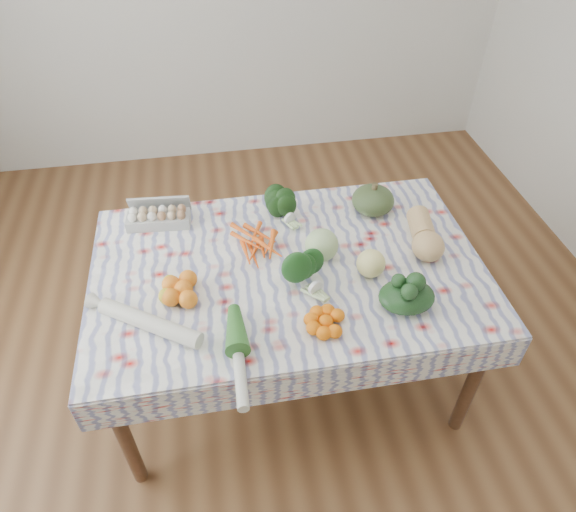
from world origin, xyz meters
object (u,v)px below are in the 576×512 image
at_px(egg_carton, 158,218).
at_px(kabocha_squash, 373,200).
at_px(cabbage, 322,245).
at_px(dining_table, 288,280).
at_px(grapefruit, 371,263).
at_px(butternut_squash, 425,233).

distance_m(egg_carton, kabocha_squash, 1.01).
relative_size(egg_carton, cabbage, 2.00).
relative_size(dining_table, egg_carton, 5.59).
relative_size(egg_carton, grapefruit, 2.39).
bearing_deg(butternut_squash, grapefruit, -144.10).
height_order(cabbage, grapefruit, cabbage).
xyz_separation_m(dining_table, egg_carton, (-0.54, 0.38, 0.12)).
bearing_deg(egg_carton, dining_table, -30.32).
height_order(dining_table, egg_carton, egg_carton).
distance_m(dining_table, egg_carton, 0.67).
distance_m(cabbage, grapefruit, 0.22).
relative_size(butternut_squash, grapefruit, 2.47).
distance_m(egg_carton, grapefruit, 0.99).
distance_m(egg_carton, butternut_squash, 1.20).
xyz_separation_m(kabocha_squash, butternut_squash, (0.15, -0.27, 0.00)).
xyz_separation_m(egg_carton, kabocha_squash, (1.00, -0.07, 0.03)).
distance_m(dining_table, grapefruit, 0.37).
relative_size(cabbage, grapefruit, 1.19).
height_order(kabocha_squash, cabbage, cabbage).
distance_m(dining_table, kabocha_squash, 0.57).
bearing_deg(egg_carton, grapefruit, -24.47).
bearing_deg(butternut_squash, kabocha_squash, 128.74).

